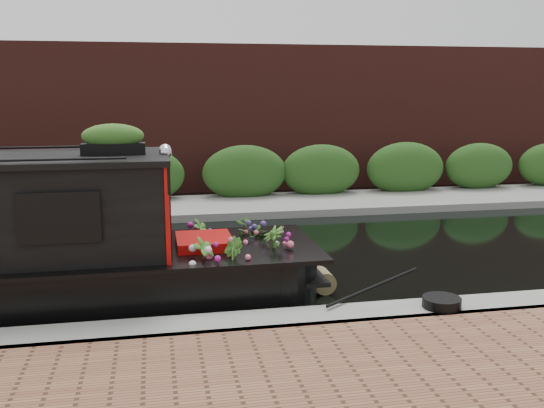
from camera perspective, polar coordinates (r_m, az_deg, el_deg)
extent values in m
plane|color=black|center=(10.19, -11.62, -5.60)|extent=(80.00, 80.00, 0.00)
cube|color=gray|center=(7.09, -11.80, -13.16)|extent=(40.00, 0.60, 0.50)
cube|color=gray|center=(14.27, -11.52, -0.83)|extent=(40.00, 2.40, 0.34)
cube|color=#244C19|center=(15.15, -11.50, -0.15)|extent=(40.00, 1.10, 2.80)
cube|color=#4B1E19|center=(17.22, -11.47, 1.18)|extent=(40.00, 1.00, 8.00)
cube|color=#A90806|center=(8.11, -9.89, -0.20)|extent=(0.06, 1.62, 1.25)
cube|color=black|center=(7.37, -19.38, -1.24)|extent=(0.83, 0.03, 0.51)
cube|color=#A90806|center=(8.29, -6.40, -4.64)|extent=(0.75, 0.84, 0.46)
sphere|color=silver|center=(7.87, -9.98, 4.82)|extent=(0.17, 0.17, 0.17)
sphere|color=silver|center=(8.13, -10.02, 5.01)|extent=(0.17, 0.17, 0.17)
cube|color=black|center=(8.01, -14.70, 5.05)|extent=(0.80, 0.25, 0.14)
ellipsoid|color=#D45A17|center=(8.00, -14.76, 6.35)|extent=(0.88, 0.27, 0.22)
imported|color=#386C24|center=(7.65, -6.41, -5.37)|extent=(0.39, 0.39, 0.62)
imported|color=#386C24|center=(7.65, -3.84, -5.41)|extent=(0.30, 0.35, 0.60)
imported|color=#386C24|center=(8.82, -1.65, -3.28)|extent=(0.66, 0.64, 0.56)
imported|color=#386C24|center=(8.14, 0.15, -4.27)|extent=(0.44, 0.44, 0.62)
imported|color=#386C24|center=(8.86, -6.66, -3.23)|extent=(0.34, 0.37, 0.58)
cylinder|color=olive|center=(8.71, 4.73, -7.18)|extent=(0.32, 0.39, 0.32)
cylinder|color=black|center=(7.69, 15.68, -8.89)|extent=(0.47, 0.47, 0.12)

